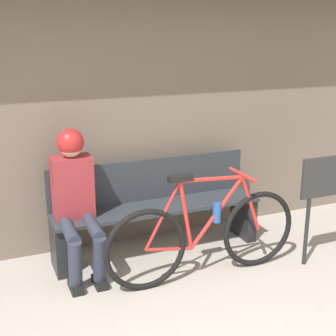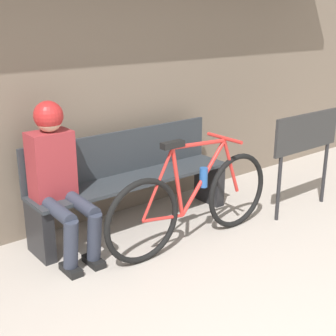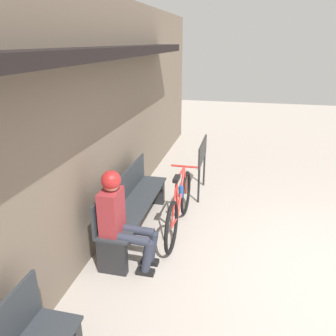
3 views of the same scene
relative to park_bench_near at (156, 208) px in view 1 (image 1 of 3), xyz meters
name	(u,v)px [view 1 (image 1 of 3)]	position (x,y,z in m)	size (l,w,h in m)	color
storefront_wall	(85,74)	(-0.53, 0.37, 1.23)	(12.00, 0.56, 3.20)	#756656
park_bench_near	(156,208)	(0.00, 0.00, 0.00)	(1.97, 0.42, 0.87)	#2D3338
bicycle	(205,235)	(0.19, -0.65, -0.05)	(1.76, 0.40, 0.94)	black
person_seated	(75,193)	(-0.78, -0.12, 0.30)	(0.34, 0.65, 1.26)	#2D3342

